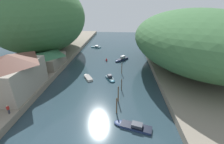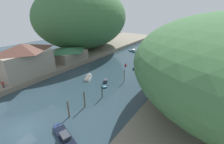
{
  "view_description": "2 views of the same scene",
  "coord_description": "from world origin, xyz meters",
  "px_view_note": "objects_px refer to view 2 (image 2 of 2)",
  "views": [
    {
      "loc": [
        4.24,
        -16.0,
        18.57
      ],
      "look_at": [
        1.66,
        23.05,
        0.77
      ],
      "focal_mm": 24.0,
      "sensor_mm": 36.0,
      "label": 1
    },
    {
      "loc": [
        22.24,
        -6.75,
        17.94
      ],
      "look_at": [
        0.8,
        23.55,
        2.0
      ],
      "focal_mm": 24.0,
      "sensor_mm": 36.0,
      "label": 2
    }
  ],
  "objects_px": {
    "boathouse_shed": "(70,54)",
    "boat_far_right_bank": "(141,67)",
    "channel_buoy_near": "(126,65)",
    "person_by_boathouse": "(50,68)",
    "boat_far_upstream": "(89,77)",
    "boat_mid_channel": "(105,83)",
    "person_on_quay": "(3,84)",
    "right_bank_cottage": "(198,66)",
    "boat_navy_launch": "(133,51)",
    "boat_open_rowboat": "(63,134)",
    "waterfront_building": "(24,59)"
  },
  "relations": [
    {
      "from": "boat_mid_channel",
      "to": "right_bank_cottage",
      "type": "bearing_deg",
      "value": -163.58
    },
    {
      "from": "boathouse_shed",
      "to": "person_on_quay",
      "type": "bearing_deg",
      "value": -81.66
    },
    {
      "from": "boat_navy_launch",
      "to": "channel_buoy_near",
      "type": "distance_m",
      "value": 19.27
    },
    {
      "from": "right_bank_cottage",
      "to": "person_on_quay",
      "type": "distance_m",
      "value": 47.86
    },
    {
      "from": "right_bank_cottage",
      "to": "channel_buoy_near",
      "type": "height_order",
      "value": "right_bank_cottage"
    },
    {
      "from": "waterfront_building",
      "to": "boathouse_shed",
      "type": "bearing_deg",
      "value": 89.9
    },
    {
      "from": "boat_navy_launch",
      "to": "channel_buoy_near",
      "type": "xyz_separation_m",
      "value": [
        6.87,
        -18.01,
        0.1
      ]
    },
    {
      "from": "waterfront_building",
      "to": "boathouse_shed",
      "type": "relative_size",
      "value": 1.24
    },
    {
      "from": "boat_far_upstream",
      "to": "boat_navy_launch",
      "type": "distance_m",
      "value": 32.0
    },
    {
      "from": "channel_buoy_near",
      "to": "person_by_boathouse",
      "type": "xyz_separation_m",
      "value": [
        -13.41,
        -19.22,
        1.94
      ]
    },
    {
      "from": "boathouse_shed",
      "to": "boat_far_upstream",
      "type": "distance_m",
      "value": 14.36
    },
    {
      "from": "boat_far_right_bank",
      "to": "channel_buoy_near",
      "type": "xyz_separation_m",
      "value": [
        -5.32,
        -0.89,
        -0.08
      ]
    },
    {
      "from": "boat_navy_launch",
      "to": "channel_buoy_near",
      "type": "bearing_deg",
      "value": -143.83
    },
    {
      "from": "waterfront_building",
      "to": "channel_buoy_near",
      "type": "distance_m",
      "value": 29.55
    },
    {
      "from": "boat_far_upstream",
      "to": "person_by_boathouse",
      "type": "height_order",
      "value": "person_by_boathouse"
    },
    {
      "from": "waterfront_building",
      "to": "right_bank_cottage",
      "type": "relative_size",
      "value": 1.94
    },
    {
      "from": "person_on_quay",
      "to": "right_bank_cottage",
      "type": "bearing_deg",
      "value": -35.89
    },
    {
      "from": "boat_far_right_bank",
      "to": "right_bank_cottage",
      "type": "bearing_deg",
      "value": -131.0
    },
    {
      "from": "boat_far_right_bank",
      "to": "person_on_quay",
      "type": "bearing_deg",
      "value": 101.31
    },
    {
      "from": "person_by_boathouse",
      "to": "boat_far_right_bank",
      "type": "bearing_deg",
      "value": -21.15
    },
    {
      "from": "boat_navy_launch",
      "to": "person_by_boathouse",
      "type": "distance_m",
      "value": 37.86
    },
    {
      "from": "waterfront_building",
      "to": "person_by_boathouse",
      "type": "relative_size",
      "value": 7.77
    },
    {
      "from": "boat_far_upstream",
      "to": "boat_navy_launch",
      "type": "xyz_separation_m",
      "value": [
        -3.09,
        31.85,
        0.02
      ]
    },
    {
      "from": "boat_far_upstream",
      "to": "channel_buoy_near",
      "type": "distance_m",
      "value": 14.35
    },
    {
      "from": "boat_navy_launch",
      "to": "channel_buoy_near",
      "type": "relative_size",
      "value": 4.88
    },
    {
      "from": "boat_far_right_bank",
      "to": "boat_mid_channel",
      "type": "bearing_deg",
      "value": 121.91
    },
    {
      "from": "boat_open_rowboat",
      "to": "person_on_quay",
      "type": "height_order",
      "value": "person_on_quay"
    },
    {
      "from": "boathouse_shed",
      "to": "right_bank_cottage",
      "type": "bearing_deg",
      "value": 17.38
    },
    {
      "from": "boathouse_shed",
      "to": "boat_mid_channel",
      "type": "height_order",
      "value": "boathouse_shed"
    },
    {
      "from": "waterfront_building",
      "to": "boat_navy_launch",
      "type": "bearing_deg",
      "value": 76.44
    },
    {
      "from": "boathouse_shed",
      "to": "boat_mid_channel",
      "type": "xyz_separation_m",
      "value": [
        19.41,
        -5.31,
        -3.25
      ]
    },
    {
      "from": "person_by_boathouse",
      "to": "right_bank_cottage",
      "type": "bearing_deg",
      "value": -35.36
    },
    {
      "from": "channel_buoy_near",
      "to": "boat_navy_launch",
      "type": "bearing_deg",
      "value": 110.88
    },
    {
      "from": "boat_far_upstream",
      "to": "boat_open_rowboat",
      "type": "bearing_deg",
      "value": -88.08
    },
    {
      "from": "boat_navy_launch",
      "to": "boat_far_right_bank",
      "type": "bearing_deg",
      "value": -129.25
    },
    {
      "from": "channel_buoy_near",
      "to": "person_on_quay",
      "type": "height_order",
      "value": "person_on_quay"
    },
    {
      "from": "person_on_quay",
      "to": "person_by_boathouse",
      "type": "relative_size",
      "value": 1.0
    },
    {
      "from": "person_by_boathouse",
      "to": "boat_navy_launch",
      "type": "bearing_deg",
      "value": 11.85
    },
    {
      "from": "boat_far_upstream",
      "to": "waterfront_building",
      "type": "bearing_deg",
      "value": -174.18
    },
    {
      "from": "boat_far_upstream",
      "to": "boat_mid_channel",
      "type": "distance_m",
      "value": 6.32
    },
    {
      "from": "boat_open_rowboat",
      "to": "channel_buoy_near",
      "type": "height_order",
      "value": "channel_buoy_near"
    },
    {
      "from": "boat_open_rowboat",
      "to": "channel_buoy_near",
      "type": "xyz_separation_m",
      "value": [
        -7.42,
        31.17,
        0.1
      ]
    },
    {
      "from": "boat_far_upstream",
      "to": "boat_mid_channel",
      "type": "xyz_separation_m",
      "value": [
        6.3,
        -0.52,
        0.09
      ]
    },
    {
      "from": "boat_mid_channel",
      "to": "person_on_quay",
      "type": "distance_m",
      "value": 23.16
    },
    {
      "from": "boat_open_rowboat",
      "to": "channel_buoy_near",
      "type": "relative_size",
      "value": 6.21
    },
    {
      "from": "channel_buoy_near",
      "to": "person_by_boathouse",
      "type": "bearing_deg",
      "value": -124.9
    },
    {
      "from": "boat_navy_launch",
      "to": "boat_mid_channel",
      "type": "height_order",
      "value": "boat_mid_channel"
    },
    {
      "from": "boathouse_shed",
      "to": "boat_far_upstream",
      "type": "xyz_separation_m",
      "value": [
        13.11,
        -4.79,
        -3.34
      ]
    },
    {
      "from": "boathouse_shed",
      "to": "boat_far_right_bank",
      "type": "bearing_deg",
      "value": 24.09
    },
    {
      "from": "boathouse_shed",
      "to": "boat_open_rowboat",
      "type": "bearing_deg",
      "value": -42.3
    }
  ]
}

